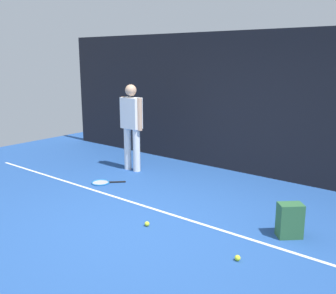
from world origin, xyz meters
name	(u,v)px	position (x,y,z in m)	size (l,w,h in m)	color
ground_plane	(150,224)	(0.00, 0.00, 0.00)	(12.00, 12.00, 0.00)	#234C93
back_fence	(255,105)	(0.00, 3.00, 1.35)	(10.00, 0.10, 2.69)	black
court_line	(170,214)	(0.00, 0.43, 0.00)	(9.00, 0.05, 0.00)	white
tennis_player	(131,122)	(-1.99, 1.74, 0.97)	(0.53, 0.22, 1.70)	white
tennis_racket	(102,183)	(-1.83, 0.78, 0.01)	(0.56, 0.56, 0.03)	black
backpack	(289,221)	(1.62, 0.82, 0.21)	(0.38, 0.38, 0.44)	#2D6038
tennis_ball_by_fence	(147,224)	(0.02, -0.08, 0.03)	(0.07, 0.07, 0.07)	#CCE033
tennis_ball_mid_court	(238,258)	(1.42, -0.13, 0.03)	(0.07, 0.07, 0.07)	#CCE033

